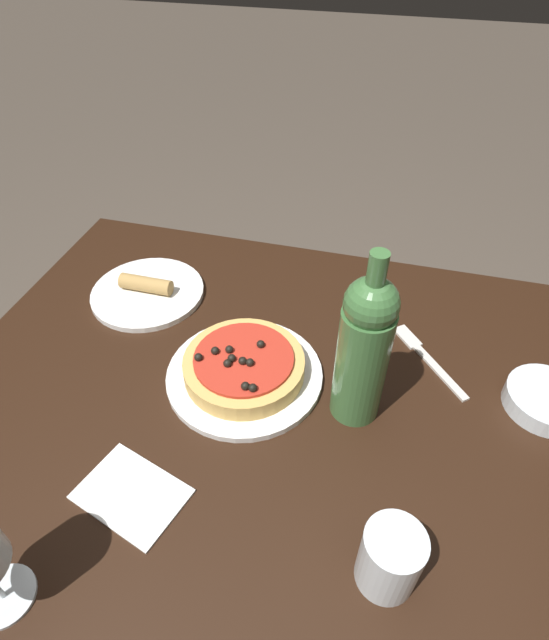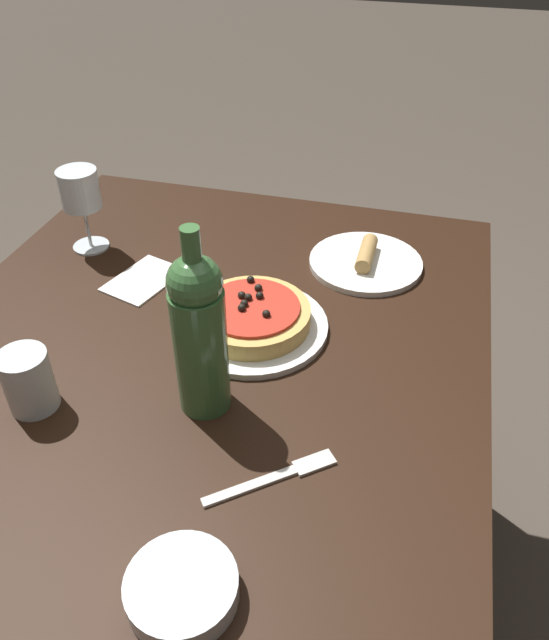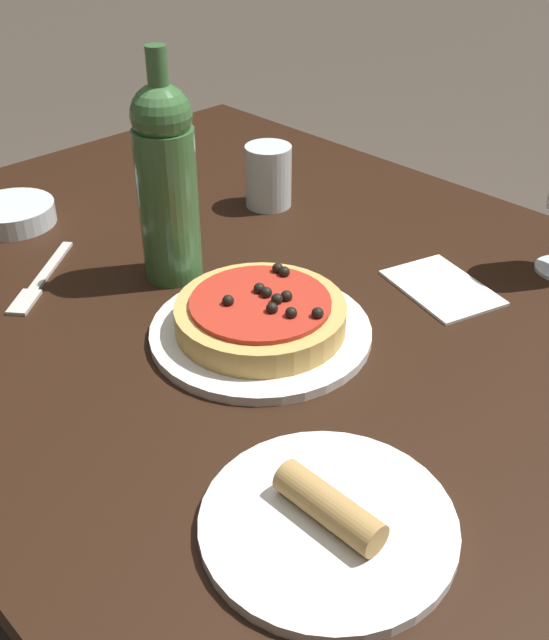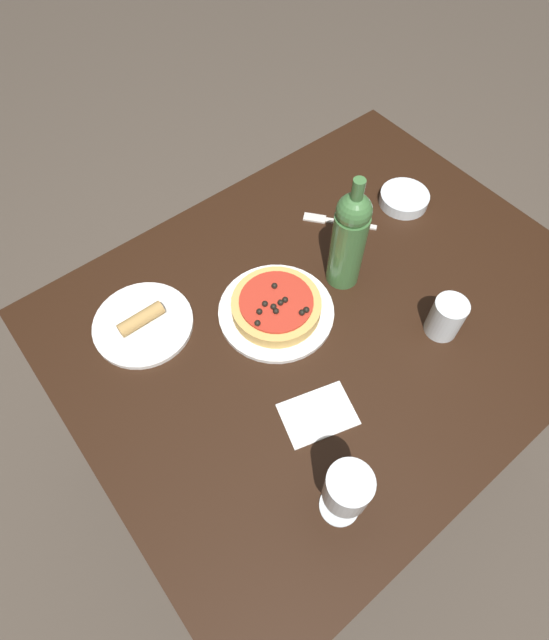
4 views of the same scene
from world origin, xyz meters
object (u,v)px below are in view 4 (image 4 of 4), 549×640
Objects in this scene: wine_glass at (347,489)px; wine_bottle at (349,239)px; fork at (335,221)px; side_plate at (143,323)px; pizza at (276,306)px; water_cup at (446,317)px; dining_table at (328,332)px; side_bowl at (404,199)px; dinner_plate at (276,312)px.

wine_bottle reaches higher than wine_glass.
side_plate is (-0.56, 0.03, 0.01)m from fork.
pizza is at bearing 175.05° from wine_bottle.
wine_glass is at bearing -133.15° from wine_bottle.
fork is (0.30, 0.13, -0.03)m from pizza.
wine_glass reaches higher than pizza.
side_plate is (-0.08, 0.57, -0.12)m from wine_glass.
water_cup is 0.43× the size of side_plate.
wine_glass is 0.73m from fork.
side_bowl is (0.38, 0.14, 0.11)m from dining_table.
side_bowl is at bearing 7.55° from dinner_plate.
pizza is 0.90× the size of side_plate.
dining_table is at bearing -33.04° from side_plate.
wine_glass is (-0.28, -0.33, 0.22)m from dining_table.
wine_bottle is (0.37, 0.39, 0.01)m from wine_glass.
wine_bottle is at bearing -21.71° from side_plate.
wine_glass is (-0.18, -0.41, 0.12)m from dinner_plate.
dining_table is 12.34× the size of water_cup.
water_cup is at bearing -45.19° from dinner_plate.
pizza is 0.38m from water_cup.
wine_bottle is (0.19, -0.02, 0.13)m from dinner_plate.
pizza reaches higher than dining_table.
side_plate is (-0.52, 0.43, -0.04)m from water_cup.
water_cup is (0.26, -0.27, 0.04)m from dinner_plate.
dinner_plate is 0.38m from water_cup.
fork is 0.71× the size of side_plate.
wine_glass reaches higher than side_bowl.
water_cup reaches higher than pizza.
dinner_plate is 0.30m from side_plate.
water_cup is (0.44, 0.14, -0.08)m from wine_glass.
side_plate is (-0.45, 0.18, -0.13)m from wine_bottle.
side_bowl is at bearing -147.59° from fork.
water_cup is at bearing -45.14° from pizza.
dining_table is at bearing -146.10° from wine_bottle.
water_cup is 0.76× the size of side_bowl.
fork is at bearing 161.65° from side_bowl.
pizza reaches higher than side_bowl.
wine_bottle is 0.33m from side_bowl.
fork is 0.56m from side_plate.
wine_glass is 0.82m from side_bowl.
pizza is (-0.00, -0.00, 0.02)m from dinner_plate.
pizza is 2.07× the size of water_cup.
wine_bottle is at bearing 104.11° from fork.
dining_table is at bearing 129.67° from water_cup.
dinner_plate is at bearing 144.77° from dining_table.
dining_table is at bearing -35.23° from dinner_plate.
dinner_plate is at bearing 134.81° from water_cup.
fork is at bearing 23.22° from dinner_plate.
dinner_plate is 1.54× the size of wine_glass.
dinner_plate is 0.02m from pizza.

